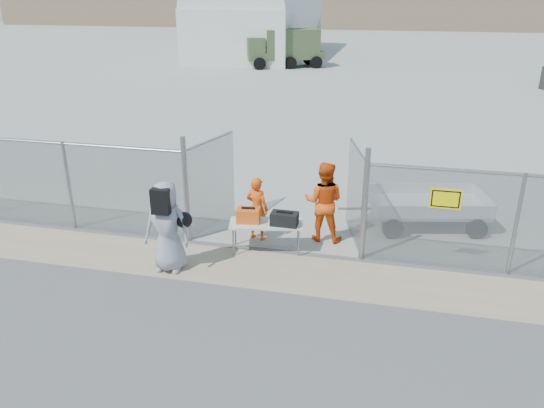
% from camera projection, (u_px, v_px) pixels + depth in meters
% --- Properties ---
extents(ground, '(160.00, 160.00, 0.00)m').
position_uv_depth(ground, '(248.00, 294.00, 10.22)').
color(ground, '#4E4E4E').
extents(tarmac_inside, '(160.00, 80.00, 0.01)m').
position_uv_depth(tarmac_inside, '(373.00, 55.00, 48.14)').
color(tarmac_inside, '#99988D').
rests_on(tarmac_inside, ground).
extents(dirt_strip, '(44.00, 1.60, 0.01)m').
position_uv_depth(dirt_strip, '(261.00, 270.00, 11.12)').
color(dirt_strip, tan).
rests_on(dirt_strip, ground).
extents(chain_link_fence, '(40.00, 0.20, 2.20)m').
position_uv_depth(chain_link_fence, '(272.00, 204.00, 11.61)').
color(chain_link_fence, gray).
rests_on(chain_link_fence, ground).
extents(quonset_hangar, '(9.00, 18.00, 8.00)m').
position_uv_depth(quonset_hangar, '(260.00, 8.00, 46.96)').
color(quonset_hangar, silver).
rests_on(quonset_hangar, ground).
extents(folding_table, '(1.71, 0.99, 0.68)m').
position_uv_depth(folding_table, '(266.00, 237.00, 11.83)').
color(folding_table, silver).
rests_on(folding_table, ground).
extents(orange_bag, '(0.54, 0.40, 0.31)m').
position_uv_depth(orange_bag, '(248.00, 215.00, 11.68)').
color(orange_bag, orange).
rests_on(orange_bag, folding_table).
extents(black_duffel, '(0.59, 0.35, 0.28)m').
position_uv_depth(black_duffel, '(284.00, 219.00, 11.54)').
color(black_duffel, black).
rests_on(black_duffel, folding_table).
extents(security_worker_left, '(0.64, 0.50, 1.53)m').
position_uv_depth(security_worker_left, '(257.00, 209.00, 12.24)').
color(security_worker_left, '#E74F0D').
rests_on(security_worker_left, ground).
extents(security_worker_right, '(0.94, 0.74, 1.90)m').
position_uv_depth(security_worker_right, '(324.00, 202.00, 12.15)').
color(security_worker_right, '#E74F0D').
rests_on(security_worker_right, ground).
extents(visitor, '(0.98, 0.66, 1.94)m').
position_uv_depth(visitor, '(167.00, 227.00, 10.81)').
color(visitor, gray).
rests_on(visitor, ground).
extents(utility_trailer, '(3.94, 2.63, 0.88)m').
position_uv_depth(utility_trailer, '(427.00, 209.00, 13.10)').
color(utility_trailer, silver).
rests_on(utility_trailer, ground).
extents(military_truck, '(6.23, 4.35, 2.79)m').
position_uv_depth(military_truck, '(285.00, 48.00, 40.10)').
color(military_truck, '#485A34').
rests_on(military_truck, ground).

